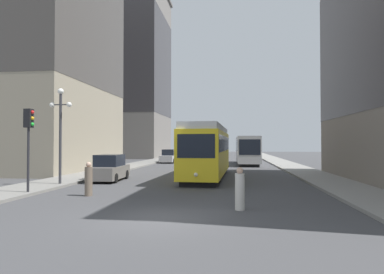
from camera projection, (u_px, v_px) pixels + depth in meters
The scene contains 13 objects.
ground_plane at pixel (159, 219), 11.52m from camera, with size 200.00×200.00×0.00m, color #424244.
sidewalk_left at pixel (159, 160), 52.30m from camera, with size 3.17×120.00×0.15m, color gray.
sidewalk_right at pixel (276, 161), 50.14m from camera, with size 3.17×120.00×0.15m, color gray.
streetcar at pixel (208, 150), 25.44m from camera, with size 3.03×12.51×3.89m.
transit_bus at pixel (247, 149), 42.40m from camera, with size 2.69×12.13×3.45m.
parked_car_left_near at pixel (109, 169), 23.38m from camera, with size 2.04×4.36×1.82m.
parked_car_left_mid at pixel (170, 157), 45.57m from camera, with size 2.03×4.76×1.82m.
pedestrian_crossing_near at pixel (240, 190), 13.04m from camera, with size 0.37×0.37×1.66m.
pedestrian_crossing_far at pixel (89, 180), 16.56m from camera, with size 0.37×0.37×1.67m.
traffic_light_near_left at pixel (29, 128), 16.95m from camera, with size 0.47×0.36×4.19m.
lamp_post_left_near at pixel (60, 121), 20.48m from camera, with size 1.41×0.36×5.81m.
building_left_corner at pixel (134, 71), 64.35m from camera, with size 12.28×16.04×32.22m.
building_left_midblock at pixel (33, 2), 33.34m from camera, with size 13.92×16.13×32.38m.
Camera 1 is at (2.53, -11.35, 2.57)m, focal length 31.42 mm.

